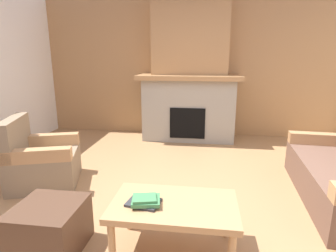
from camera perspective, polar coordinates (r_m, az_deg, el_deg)
The scene contains 7 objects.
ground at distance 3.07m, azimuth 0.95°, elevation -16.25°, with size 9.00×9.00×0.00m, color #9E754C.
wall_back_wood_panel at distance 5.64m, azimuth 4.75°, elevation 12.02°, with size 6.00×0.12×2.70m, color #A87A4C.
fireplace at distance 5.28m, azimuth 4.47°, elevation 9.86°, with size 1.90×0.82×2.70m.
armchair at distance 3.80m, azimuth -24.89°, elevation -6.60°, with size 0.96×0.96×0.85m.
coffee_table at distance 2.28m, azimuth 1.24°, elevation -16.87°, with size 1.00×0.60×0.43m.
ottoman at distance 2.58m, azimuth -23.30°, elevation -18.81°, with size 0.52×0.52×0.40m, color #4C3323.
book_stack_near_edge at distance 2.23m, azimuth -4.83°, elevation -15.19°, with size 0.28×0.24×0.07m.
Camera 1 is at (0.31, -2.63, 1.55)m, focal length 29.37 mm.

